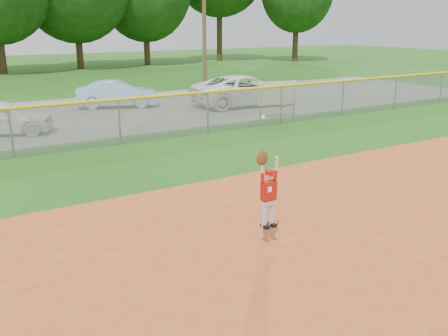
% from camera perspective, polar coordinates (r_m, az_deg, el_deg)
% --- Properties ---
extents(ground, '(120.00, 120.00, 0.00)m').
position_cam_1_polar(ground, '(8.70, 12.32, -10.77)').
color(ground, '#205914').
rests_on(ground, ground).
extents(parking_strip, '(44.00, 10.00, 0.03)m').
position_cam_1_polar(parking_strip, '(22.51, -17.05, 5.70)').
color(parking_strip, slate).
rests_on(parking_strip, ground).
extents(car_blue, '(3.99, 2.54, 1.24)m').
position_cam_1_polar(car_blue, '(24.13, -12.11, 8.26)').
color(car_blue, '#89B4CC').
rests_on(car_blue, parking_strip).
extents(car_white_b, '(5.33, 2.71, 1.44)m').
position_cam_1_polar(car_white_b, '(24.15, 2.43, 8.86)').
color(car_white_b, white).
rests_on(car_white_b, parking_strip).
extents(sponsor_sign, '(1.72, 0.39, 1.55)m').
position_cam_1_polar(sponsor_sign, '(21.05, 6.16, 8.40)').
color(sponsor_sign, gray).
rests_on(sponsor_sign, ground).
extents(outfield_fence, '(40.06, 0.10, 1.55)m').
position_cam_1_polar(outfield_fence, '(16.71, -11.88, 5.58)').
color(outfield_fence, gray).
rests_on(outfield_fence, ground).
extents(power_lines, '(19.40, 0.24, 9.00)m').
position_cam_1_polar(power_lines, '(28.25, -19.17, 17.09)').
color(power_lines, '#4C3823').
rests_on(power_lines, ground).
extents(ballplayer, '(0.47, 0.20, 2.04)m').
position_cam_1_polar(ballplayer, '(8.79, 5.01, -2.45)').
color(ballplayer, silver).
rests_on(ballplayer, ground).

